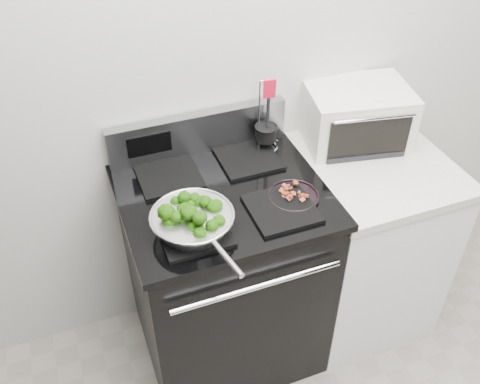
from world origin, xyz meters
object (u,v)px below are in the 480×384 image
skillet (193,221)px  utensil_holder (266,136)px  bacon_plate (294,194)px  toaster_oven (356,115)px  gas_range (225,273)px

skillet → utensil_holder: size_ratio=1.42×
bacon_plate → utensil_holder: utensil_holder is taller
skillet → toaster_oven: size_ratio=0.97×
gas_range → bacon_plate: bearing=-27.0°
bacon_plate → utensil_holder: size_ratio=0.59×
gas_range → utensil_holder: bearing=38.9°
skillet → toaster_oven: 0.92m
gas_range → utensil_holder: utensil_holder is taller
bacon_plate → toaster_oven: (0.44, 0.31, 0.08)m
gas_range → skillet: bearing=-135.7°
utensil_holder → skillet: bearing=-128.1°
toaster_oven → utensil_holder: bearing=-174.1°
bacon_plate → toaster_oven: toaster_oven is taller
skillet → bacon_plate: 0.41m
bacon_plate → skillet: bearing=-174.2°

